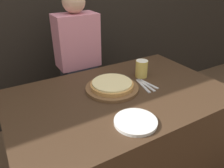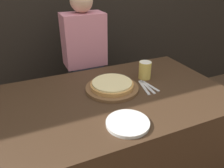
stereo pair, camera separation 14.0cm
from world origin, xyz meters
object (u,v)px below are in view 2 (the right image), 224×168
(fork, at_px, (144,88))
(spoon, at_px, (150,86))
(diner_person, at_px, (86,70))
(pizza_on_board, at_px, (112,86))
(dinner_knife, at_px, (147,87))
(dinner_plate, at_px, (128,123))
(beer_glass, at_px, (145,69))

(fork, distance_m, spoon, 0.05)
(fork, height_order, diner_person, diner_person)
(pizza_on_board, distance_m, dinner_knife, 0.24)
(diner_person, bearing_deg, spoon, -66.24)
(pizza_on_board, relative_size, dinner_plate, 1.55)
(beer_glass, xyz_separation_m, diner_person, (-0.30, 0.47, -0.14))
(beer_glass, bearing_deg, dinner_knife, -113.27)
(dinner_knife, bearing_deg, beer_glass, 66.73)
(spoon, bearing_deg, fork, 180.00)
(pizza_on_board, xyz_separation_m, diner_person, (-0.01, 0.54, -0.10))
(diner_person, bearing_deg, beer_glass, -58.02)
(fork, height_order, spoon, same)
(dinner_plate, distance_m, diner_person, 0.91)
(dinner_plate, bearing_deg, diner_person, 86.11)
(beer_glass, distance_m, diner_person, 0.58)
(pizza_on_board, height_order, dinner_knife, pizza_on_board)
(spoon, xyz_separation_m, diner_person, (-0.27, 0.60, -0.08))
(dinner_knife, distance_m, diner_person, 0.65)
(fork, relative_size, spoon, 1.17)
(dinner_knife, bearing_deg, dinner_plate, -135.29)
(diner_person, bearing_deg, dinner_knife, -68.26)
(pizza_on_board, relative_size, dinner_knife, 1.76)
(fork, bearing_deg, diner_person, 109.66)
(beer_glass, xyz_separation_m, dinner_plate, (-0.36, -0.43, -0.06))
(pizza_on_board, distance_m, spoon, 0.26)
(dinner_knife, relative_size, spoon, 1.17)
(pizza_on_board, bearing_deg, spoon, -14.71)
(dinner_plate, height_order, diner_person, diner_person)
(pizza_on_board, xyz_separation_m, beer_glass, (0.28, 0.06, 0.04))
(dinner_plate, distance_m, dinner_knife, 0.42)
(beer_glass, bearing_deg, diner_person, 121.98)
(fork, distance_m, diner_person, 0.65)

